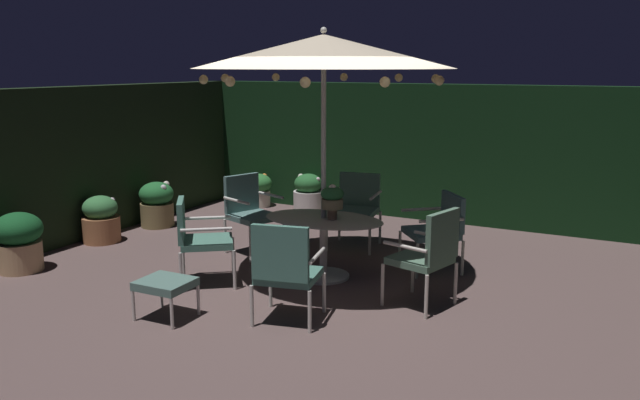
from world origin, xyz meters
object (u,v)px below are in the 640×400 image
at_px(patio_umbrella, 324,52).
at_px(patio_chair_south, 285,267).
at_px(centerpiece_planter, 332,198).
at_px(potted_plant_back_center, 308,192).
at_px(patio_chair_east, 249,208).
at_px(patio_chair_southwest, 429,251).
at_px(potted_plant_front_corner, 258,189).
at_px(patio_dining_table, 323,233).
at_px(potted_plant_back_right, 19,240).
at_px(patio_chair_northeast, 356,204).
at_px(patio_chair_southeast, 198,235).
at_px(patio_chair_north, 439,226).
at_px(ottoman_footrest, 165,285).
at_px(potted_plant_right_near, 157,204).
at_px(potted_plant_left_far, 101,219).

bearing_deg(patio_umbrella, patio_chair_south, -77.44).
bearing_deg(centerpiece_planter, potted_plant_back_center, 122.78).
bearing_deg(patio_chair_south, patio_chair_east, 131.34).
distance_m(patio_chair_southwest, potted_plant_front_corner, 5.27).
bearing_deg(patio_chair_southwest, patio_chair_south, -136.04).
height_order(patio_dining_table, potted_plant_back_right, potted_plant_back_right).
bearing_deg(patio_chair_east, potted_plant_front_corner, 120.50).
bearing_deg(patio_chair_northeast, patio_chair_southeast, -112.14).
bearing_deg(patio_chair_east, patio_dining_table, -19.82).
bearing_deg(potted_plant_back_center, centerpiece_planter, -57.22).
height_order(centerpiece_planter, potted_plant_back_center, centerpiece_planter).
bearing_deg(patio_chair_north, potted_plant_back_right, -151.77).
height_order(patio_umbrella, patio_chair_southeast, patio_umbrella).
height_order(ottoman_footrest, potted_plant_front_corner, potted_plant_front_corner).
bearing_deg(potted_plant_right_near, ottoman_footrest, -47.42).
xyz_separation_m(centerpiece_planter, patio_chair_east, (-1.45, 0.49, -0.36)).
xyz_separation_m(patio_umbrella, patio_chair_southeast, (-1.14, -0.85, -1.99)).
distance_m(patio_umbrella, potted_plant_left_far, 4.11).
xyz_separation_m(patio_chair_northeast, patio_chair_south, (0.53, -2.79, -0.02)).
xyz_separation_m(patio_chair_east, ottoman_footrest, (0.54, -2.28, -0.26)).
distance_m(patio_chair_southeast, patio_chair_south, 1.54).
xyz_separation_m(patio_umbrella, ottoman_footrest, (-0.79, -1.80, -2.22)).
bearing_deg(potted_plant_left_far, patio_chair_northeast, 24.37).
bearing_deg(ottoman_footrest, potted_plant_back_right, 172.25).
bearing_deg(patio_chair_northeast, ottoman_footrest, -100.11).
distance_m(patio_chair_northeast, patio_chair_southwest, 2.38).
height_order(patio_umbrella, patio_chair_north, patio_umbrella).
relative_size(potted_plant_left_far, potted_plant_right_near, 0.95).
height_order(ottoman_footrest, potted_plant_left_far, potted_plant_left_far).
height_order(centerpiece_planter, patio_chair_southwest, centerpiece_planter).
distance_m(patio_chair_east, patio_chair_southwest, 2.84).
height_order(patio_chair_north, patio_chair_northeast, patio_chair_northeast).
bearing_deg(patio_chair_north, centerpiece_planter, -136.55).
height_order(patio_umbrella, centerpiece_planter, patio_umbrella).
height_order(ottoman_footrest, potted_plant_back_center, potted_plant_back_center).
bearing_deg(patio_chair_northeast, patio_umbrella, -80.98).
bearing_deg(patio_chair_north, potted_plant_front_corner, 152.62).
distance_m(patio_chair_south, patio_chair_southwest, 1.48).
bearing_deg(potted_plant_front_corner, patio_dining_table, -46.41).
distance_m(centerpiece_planter, patio_chair_southeast, 1.55).
height_order(patio_chair_south, potted_plant_back_right, patio_chair_south).
bearing_deg(ottoman_footrest, patio_chair_southwest, 33.59).
height_order(patio_dining_table, patio_umbrella, patio_umbrella).
bearing_deg(patio_chair_northeast, patio_chair_southwest, -47.87).
bearing_deg(ottoman_footrest, patio_chair_east, 103.35).
xyz_separation_m(patio_dining_table, patio_chair_northeast, (-0.22, 1.40, 0.05)).
xyz_separation_m(ottoman_footrest, potted_plant_front_corner, (-1.97, 4.70, -0.03)).
distance_m(patio_umbrella, patio_chair_northeast, 2.43).
height_order(patio_chair_northeast, potted_plant_right_near, patio_chair_northeast).
bearing_deg(patio_umbrella, potted_plant_back_right, -156.35).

